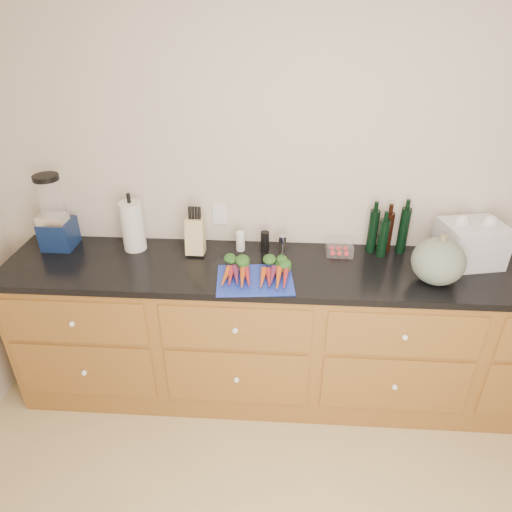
# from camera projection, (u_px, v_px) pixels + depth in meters

# --- Properties ---
(wall_back) EXTENTS (4.10, 0.05, 2.60)m
(wall_back) POSITION_uv_depth(u_px,v_px,m) (320.00, 187.00, 2.70)
(wall_back) COLOR beige
(wall_back) RESTS_ON ground
(cabinets) EXTENTS (3.60, 0.64, 0.90)m
(cabinets) POSITION_uv_depth(u_px,v_px,m) (313.00, 335.00, 2.83)
(cabinets) COLOR brown
(cabinets) RESTS_ON ground
(countertop) EXTENTS (3.64, 0.62, 0.04)m
(countertop) POSITION_uv_depth(u_px,v_px,m) (318.00, 271.00, 2.60)
(countertop) COLOR black
(countertop) RESTS_ON cabinets
(cutting_board) EXTENTS (0.44, 0.35, 0.01)m
(cutting_board) POSITION_uv_depth(u_px,v_px,m) (255.00, 280.00, 2.47)
(cutting_board) COLOR #1B30A9
(cutting_board) RESTS_ON countertop
(carrots) EXTENTS (0.38, 0.28, 0.05)m
(carrots) POSITION_uv_depth(u_px,v_px,m) (255.00, 271.00, 2.50)
(carrots) COLOR #C64D17
(carrots) RESTS_ON cutting_board
(squash) EXTENTS (0.28, 0.28, 0.25)m
(squash) POSITION_uv_depth(u_px,v_px,m) (438.00, 261.00, 2.41)
(squash) COLOR #546252
(squash) RESTS_ON countertop
(blender_appliance) EXTENTS (0.18, 0.18, 0.46)m
(blender_appliance) POSITION_uv_depth(u_px,v_px,m) (55.00, 217.00, 2.72)
(blender_appliance) COLOR #0F1F47
(blender_appliance) RESTS_ON countertop
(paper_towel) EXTENTS (0.13, 0.13, 0.30)m
(paper_towel) POSITION_uv_depth(u_px,v_px,m) (133.00, 226.00, 2.72)
(paper_towel) COLOR silver
(paper_towel) RESTS_ON countertop
(knife_block) EXTENTS (0.11, 0.11, 0.21)m
(knife_block) POSITION_uv_depth(u_px,v_px,m) (195.00, 236.00, 2.70)
(knife_block) COLOR tan
(knife_block) RESTS_ON countertop
(grinder_salt) EXTENTS (0.05, 0.05, 0.12)m
(grinder_salt) POSITION_uv_depth(u_px,v_px,m) (240.00, 241.00, 2.75)
(grinder_salt) COLOR white
(grinder_salt) RESTS_ON countertop
(grinder_pepper) EXTENTS (0.05, 0.05, 0.13)m
(grinder_pepper) POSITION_uv_depth(u_px,v_px,m) (265.00, 241.00, 2.74)
(grinder_pepper) COLOR black
(grinder_pepper) RESTS_ON countertop
(canister_chrome) EXTENTS (0.05, 0.05, 0.11)m
(canister_chrome) POSITION_uv_depth(u_px,v_px,m) (282.00, 244.00, 2.74)
(canister_chrome) COLOR silver
(canister_chrome) RESTS_ON countertop
(tomato_box) EXTENTS (0.15, 0.12, 0.07)m
(tomato_box) POSITION_uv_depth(u_px,v_px,m) (339.00, 249.00, 2.72)
(tomato_box) COLOR white
(tomato_box) RESTS_ON countertop
(bottles) EXTENTS (0.24, 0.12, 0.28)m
(bottles) POSITION_uv_depth(u_px,v_px,m) (387.00, 233.00, 2.69)
(bottles) COLOR black
(bottles) RESTS_ON countertop
(grocery_bag) EXTENTS (0.38, 0.33, 0.24)m
(grocery_bag) POSITION_uv_depth(u_px,v_px,m) (471.00, 243.00, 2.59)
(grocery_bag) COLOR white
(grocery_bag) RESTS_ON countertop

